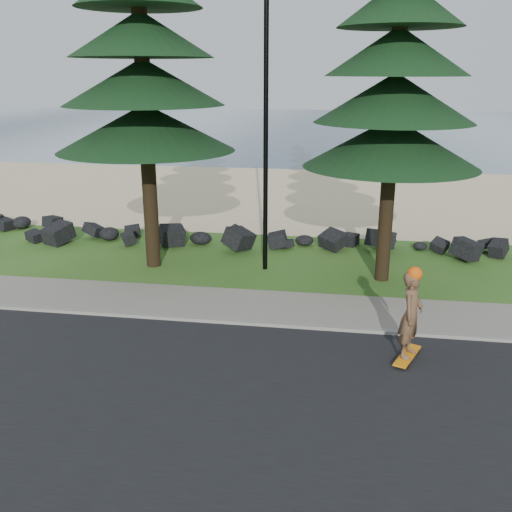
{
  "coord_description": "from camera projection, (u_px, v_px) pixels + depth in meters",
  "views": [
    {
      "loc": [
        2.26,
        -13.24,
        5.8
      ],
      "look_at": [
        0.21,
        0.0,
        1.45
      ],
      "focal_mm": 40.0,
      "sensor_mm": 36.0,
      "label": 1
    }
  ],
  "objects": [
    {
      "name": "ground",
      "position": [
        248.0,
        309.0,
        14.57
      ],
      "size": [
        160.0,
        160.0,
        0.0
      ],
      "primitive_type": "plane",
      "color": "#2C5B1C",
      "rests_on": "ground"
    },
    {
      "name": "road",
      "position": [
        207.0,
        407.0,
        10.34
      ],
      "size": [
        160.0,
        7.0,
        0.02
      ],
      "primitive_type": "cube",
      "color": "black",
      "rests_on": "ground"
    },
    {
      "name": "kerb",
      "position": [
        242.0,
        322.0,
        13.71
      ],
      "size": [
        160.0,
        0.2,
        0.1
      ],
      "primitive_type": "cube",
      "color": "gray",
      "rests_on": "ground"
    },
    {
      "name": "sidewalk",
      "position": [
        249.0,
        305.0,
        14.74
      ],
      "size": [
        160.0,
        2.0,
        0.08
      ],
      "primitive_type": "cube",
      "color": "gray",
      "rests_on": "ground"
    },
    {
      "name": "beach_sand",
      "position": [
        297.0,
        194.0,
        28.19
      ],
      "size": [
        160.0,
        15.0,
        0.01
      ],
      "primitive_type": "cube",
      "color": "beige",
      "rests_on": "ground"
    },
    {
      "name": "ocean",
      "position": [
        325.0,
        127.0,
        62.5
      ],
      "size": [
        160.0,
        58.0,
        0.01
      ],
      "primitive_type": "cube",
      "color": "#324761",
      "rests_on": "ground"
    },
    {
      "name": "seawall_boulders",
      "position": [
        275.0,
        246.0,
        19.83
      ],
      "size": [
        60.0,
        2.4,
        1.1
      ],
      "primitive_type": null,
      "color": "black",
      "rests_on": "ground"
    },
    {
      "name": "lamp_post",
      "position": [
        266.0,
        132.0,
        16.3
      ],
      "size": [
        0.25,
        0.14,
        8.14
      ],
      "color": "black",
      "rests_on": "ground"
    },
    {
      "name": "skateboarder",
      "position": [
        411.0,
        315.0,
        11.7
      ],
      "size": [
        0.68,
        1.13,
        2.07
      ],
      "rotation": [
        0.0,
        0.0,
        1.18
      ],
      "color": "orange",
      "rests_on": "ground"
    }
  ]
}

